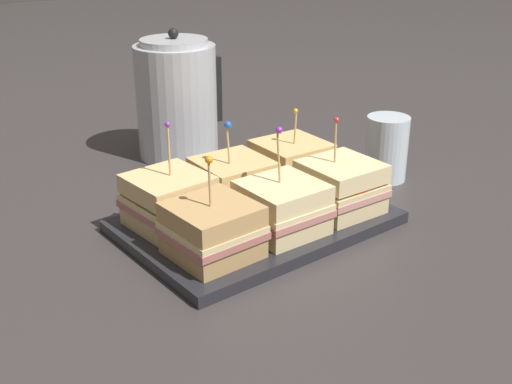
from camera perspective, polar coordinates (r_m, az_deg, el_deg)
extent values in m
plane|color=#383333|center=(1.00, 0.00, -3.12)|extent=(6.00, 6.00, 0.00)
cube|color=#232328|center=(1.00, 0.00, -2.86)|extent=(0.40, 0.27, 0.01)
cube|color=#232328|center=(1.00, 0.00, -2.40)|extent=(0.40, 0.27, 0.01)
cube|color=tan|center=(0.88, -3.85, -4.77)|extent=(0.11, 0.11, 0.03)
cube|color=#B26B60|center=(0.87, -3.88, -3.66)|extent=(0.12, 0.12, 0.01)
cube|color=beige|center=(0.87, -3.90, -3.10)|extent=(0.11, 0.11, 0.01)
cube|color=tan|center=(0.86, -3.93, -2.00)|extent=(0.11, 0.11, 0.03)
cylinder|color=tan|center=(0.84, -4.13, 0.52)|extent=(0.00, 0.00, 0.08)
sphere|color=orange|center=(0.83, -4.20, 2.87)|extent=(0.01, 0.01, 0.01)
cube|color=beige|center=(0.95, 2.28, -2.69)|extent=(0.11, 0.11, 0.03)
cube|color=tan|center=(0.94, 2.30, -1.63)|extent=(0.12, 0.12, 0.01)
cube|color=beige|center=(0.93, 2.31, -1.10)|extent=(0.11, 0.11, 0.01)
cube|color=beige|center=(0.93, 2.33, -0.06)|extent=(0.11, 0.11, 0.03)
cylinder|color=tan|center=(0.92, 2.09, 2.95)|extent=(0.00, 0.01, 0.09)
sphere|color=purple|center=(0.90, 2.13, 5.53)|extent=(0.01, 0.01, 0.01)
cube|color=beige|center=(1.02, 7.44, -0.84)|extent=(0.11, 0.11, 0.03)
cube|color=tan|center=(1.01, 7.50, 0.15)|extent=(0.12, 0.12, 0.01)
cube|color=beige|center=(1.01, 7.53, 0.65)|extent=(0.12, 0.12, 0.01)
cylinder|color=red|center=(1.00, 8.32, 0.66)|extent=(0.07, 0.07, 0.00)
cube|color=beige|center=(1.00, 7.59, 1.83)|extent=(0.11, 0.11, 0.03)
cylinder|color=tan|center=(0.99, 7.07, 4.27)|extent=(0.00, 0.01, 0.08)
sphere|color=red|center=(0.98, 7.18, 6.38)|extent=(0.01, 0.01, 0.01)
cube|color=#DBB77A|center=(0.97, -7.67, -2.15)|extent=(0.11, 0.11, 0.03)
cube|color=#B26B60|center=(0.96, -7.74, -1.11)|extent=(0.12, 0.12, 0.01)
cube|color=beige|center=(0.96, -7.77, -0.59)|extent=(0.12, 0.12, 0.01)
cylinder|color=red|center=(0.94, -7.19, -0.61)|extent=(0.08, 0.08, 0.00)
cube|color=#E8C281|center=(0.95, -7.84, 0.64)|extent=(0.11, 0.11, 0.03)
cylinder|color=tan|center=(0.94, -7.73, 3.44)|extent=(0.00, 0.00, 0.09)
sphere|color=purple|center=(0.92, -7.88, 5.98)|extent=(0.01, 0.01, 0.01)
cube|color=tan|center=(1.03, -2.12, -0.39)|extent=(0.11, 0.11, 0.03)
cube|color=tan|center=(1.02, -2.13, 0.60)|extent=(0.12, 0.12, 0.01)
cube|color=beige|center=(1.02, -2.14, 1.10)|extent=(0.12, 0.12, 0.01)
cube|color=#E0B771|center=(1.01, -2.16, 2.06)|extent=(0.11, 0.11, 0.03)
cylinder|color=tan|center=(0.99, -2.47, 4.04)|extent=(0.00, 0.01, 0.07)
sphere|color=blue|center=(0.98, -2.51, 5.98)|extent=(0.01, 0.01, 0.01)
cube|color=tan|center=(1.10, 3.12, 1.21)|extent=(0.11, 0.11, 0.03)
cube|color=#B26B60|center=(1.10, 3.14, 2.15)|extent=(0.12, 0.12, 0.01)
cube|color=beige|center=(1.09, 3.15, 2.61)|extent=(0.12, 0.12, 0.01)
cylinder|color=red|center=(1.08, 3.82, 2.64)|extent=(0.07, 0.07, 0.00)
cube|color=#E0B771|center=(1.08, 3.17, 3.72)|extent=(0.11, 0.11, 0.03)
cylinder|color=tan|center=(1.07, 3.50, 5.52)|extent=(0.00, 0.01, 0.07)
sphere|color=orange|center=(1.06, 3.54, 7.21)|extent=(0.01, 0.01, 0.01)
cylinder|color=#B7BABF|center=(1.28, -7.06, 7.97)|extent=(0.16, 0.16, 0.22)
cylinder|color=#B7BABF|center=(1.26, -7.33, 13.09)|extent=(0.13, 0.13, 0.01)
sphere|color=black|center=(1.25, -7.37, 13.81)|extent=(0.02, 0.02, 0.02)
cube|color=black|center=(1.33, -3.70, 9.12)|extent=(0.02, 0.02, 0.13)
cylinder|color=silver|center=(1.19, 11.52, 3.83)|extent=(0.08, 0.08, 0.12)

